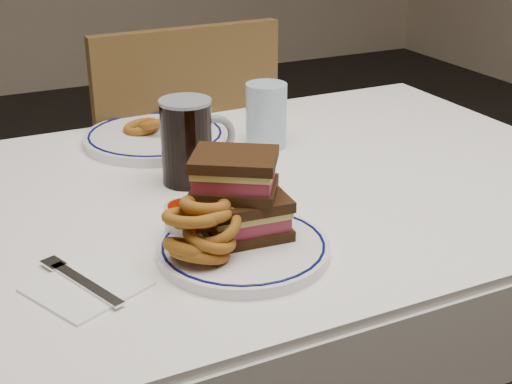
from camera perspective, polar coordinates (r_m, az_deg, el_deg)
name	(u,v)px	position (r m, az deg, el deg)	size (l,w,h in m)	color
dining_table	(257,237)	(1.29, 0.05, -3.63)	(1.27, 0.87, 0.75)	white
chair_far	(175,191)	(1.81, -6.53, 0.09)	(0.45, 0.45, 0.94)	#442E15
main_plate	(243,248)	(1.01, -1.02, -4.51)	(0.25, 0.25, 0.02)	white
reuben_sandwich	(240,195)	(1.01, -1.28, -0.24)	(0.15, 0.14, 0.12)	black
onion_rings_main	(202,230)	(0.96, -4.37, -3.03)	(0.12, 0.10, 0.10)	brown
ketchup_ramekin	(185,215)	(1.05, -5.68, -1.85)	(0.06, 0.06, 0.04)	silver
beer_mug	(188,141)	(1.23, -5.43, 4.11)	(0.13, 0.09, 0.15)	black
water_glass	(266,116)	(1.40, 0.82, 6.14)	(0.08, 0.08, 0.13)	#ABC7DD
far_plate	(155,137)	(1.45, -8.05, 4.39)	(0.28, 0.28, 0.02)	white
onion_rings_far	(150,125)	(1.46, -8.49, 5.33)	(0.11, 0.10, 0.05)	brown
napkin_fork	(85,285)	(0.96, -13.51, -7.27)	(0.17, 0.18, 0.01)	white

